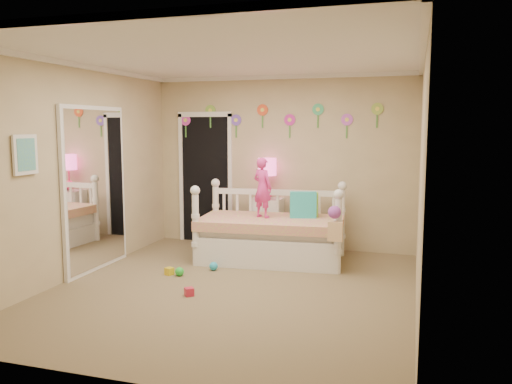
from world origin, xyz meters
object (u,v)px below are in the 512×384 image
(daybed, at_px, (271,222))
(table_lamp, at_px, (267,172))
(child, at_px, (262,188))
(nightstand, at_px, (267,223))

(daybed, xyz_separation_m, table_lamp, (-0.26, 0.69, 0.63))
(daybed, height_order, child, child)
(daybed, relative_size, nightstand, 2.60)
(daybed, distance_m, child, 0.49)
(child, distance_m, table_lamp, 0.72)
(child, xyz_separation_m, nightstand, (-0.13, 0.69, -0.63))
(daybed, bearing_deg, table_lamp, 105.51)
(nightstand, bearing_deg, daybed, -69.76)
(daybed, height_order, nightstand, daybed)
(daybed, distance_m, nightstand, 0.75)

